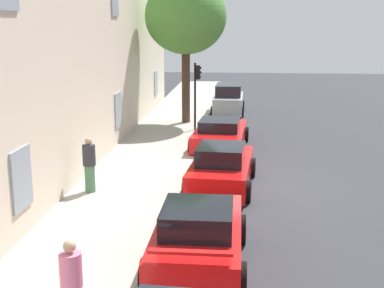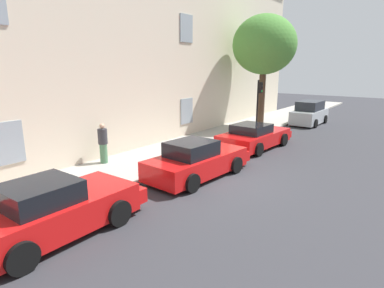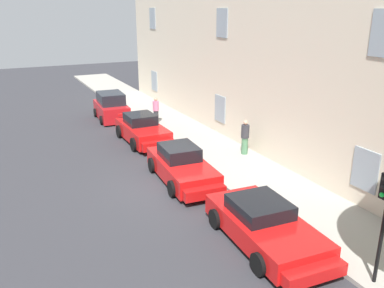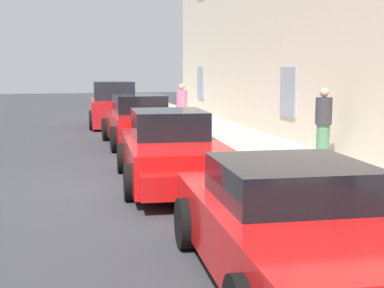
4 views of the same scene
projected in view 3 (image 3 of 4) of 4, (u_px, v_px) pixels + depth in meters
ground_plane at (172, 185)px, 16.94m from camera, size 80.00×80.00×0.00m
sidewalk at (243, 169)px, 18.41m from camera, size 60.00×3.49×0.14m
building_facade at (323, 49)px, 18.47m from camera, size 38.22×5.12×10.44m
sportscar_red_lead at (143, 131)px, 22.12m from camera, size 4.54×2.10×1.50m
sportscar_yellow_flank at (183, 168)px, 17.11m from camera, size 4.86×2.30×1.47m
sportscar_white_middle at (267, 228)px, 12.54m from camera, size 4.95×2.48×1.30m
hatchback_parked at (111, 107)px, 26.66m from camera, size 3.63×2.09×1.78m
traffic_light at (384, 207)px, 10.04m from camera, size 0.22×0.36×3.25m
pedestrian_admiring at (245, 137)px, 19.90m from camera, size 0.47×0.47×1.72m
pedestrian_strolling at (156, 110)px, 25.37m from camera, size 0.50×0.50×1.61m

